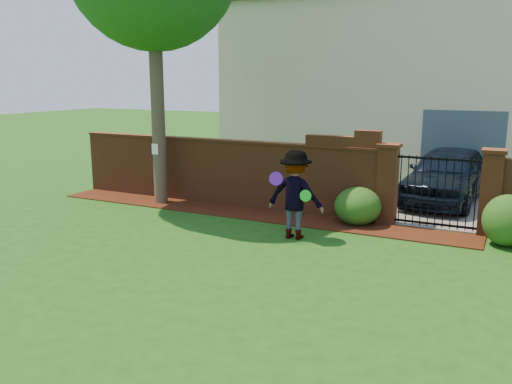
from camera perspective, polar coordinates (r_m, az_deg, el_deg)
The scene contains 15 objects.
ground at distance 10.12m, azimuth -5.07°, elevation -7.19°, with size 80.00×80.00×0.01m, color #1A4A12.
mulch_bed at distance 13.34m, azimuth -1.09°, elevation -2.30°, with size 11.10×1.08×0.03m, color #331409.
brick_wall at distance 14.22m, azimuth -3.66°, elevation 2.33°, with size 8.70×0.31×2.16m.
pillar_left at distance 12.63m, azimuth 13.94°, elevation 0.90°, with size 0.50×0.50×1.88m.
pillar_right at distance 12.36m, azimuth 23.92°, elevation -0.03°, with size 0.50×0.50×1.88m.
iron_gate at distance 12.47m, azimuth 18.85°, elevation -0.02°, with size 1.78×0.03×1.60m.
driveway at distance 16.53m, azimuth 20.56°, elevation -0.30°, with size 3.20×8.00×0.01m, color slate.
house at distance 20.52m, azimuth 15.41°, elevation 11.17°, with size 12.40×6.40×6.30m.
car at distance 15.20m, azimuth 19.63°, elevation 1.64°, with size 1.80×4.47×1.52m, color black.
paper_notice at distance 14.36m, azimuth -10.80°, elevation 4.55°, with size 0.20×0.01×0.28m, color white.
shrub_left at distance 12.50m, azimuth 10.88°, elevation -1.49°, with size 1.08×1.08×0.88m, color #164A16.
shrub_middle at distance 11.83m, azimuth 25.38°, elevation -2.78°, with size 0.96×0.96×1.06m, color #164A16.
man at distance 11.14m, azimuth 4.16°, elevation -0.32°, with size 1.21×0.70×1.88m, color gray.
frisbee_purple at distance 10.88m, azimuth 2.16°, elevation 1.45°, with size 0.28×0.28×0.03m, color purple.
frisbee_green at distance 10.90m, azimuth 5.35°, elevation -0.40°, with size 0.24×0.24×0.02m, color green.
Camera 1 is at (5.03, -8.13, 3.32)m, focal length 37.24 mm.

